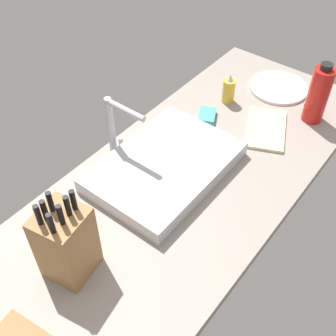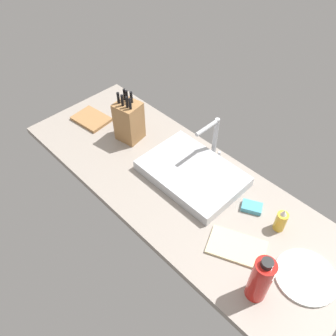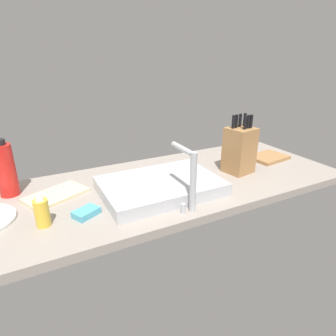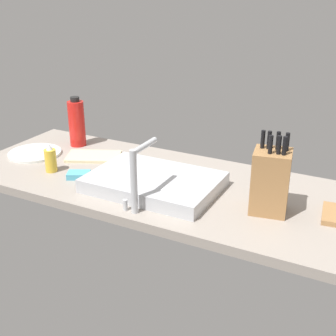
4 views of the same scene
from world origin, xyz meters
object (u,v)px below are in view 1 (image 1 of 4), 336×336
at_px(faucet, 116,123).
at_px(water_bottle, 318,95).
at_px(sink_basin, 165,167).
at_px(dish_towel, 266,129).
at_px(dinner_plate, 278,87).
at_px(soap_bottle, 229,90).
at_px(knife_block, 66,243).
at_px(dish_sponge, 207,116).

relative_size(faucet, water_bottle, 0.97).
height_order(faucet, water_bottle, water_bottle).
distance_m(sink_basin, dish_towel, 0.43).
height_order(water_bottle, dinner_plate, water_bottle).
bearing_deg(faucet, dish_towel, -38.02).
distance_m(water_bottle, dinner_plate, 0.24).
relative_size(sink_basin, water_bottle, 2.05).
bearing_deg(water_bottle, faucet, 143.54).
distance_m(soap_bottle, dish_towel, 0.22).
bearing_deg(dish_towel, knife_block, 171.07).
distance_m(dinner_plate, dish_towel, 0.28).
distance_m(soap_bottle, dinner_plate, 0.24).
bearing_deg(dinner_plate, faucet, 160.40).
bearing_deg(dinner_plate, soap_bottle, 149.43).
relative_size(sink_basin, soap_bottle, 3.92).
bearing_deg(soap_bottle, dish_towel, -107.13).
bearing_deg(dish_sponge, knife_block, -174.25).
height_order(sink_basin, faucet, faucet).
relative_size(dish_towel, dish_sponge, 2.62).
bearing_deg(faucet, sink_basin, -80.67).
xyz_separation_m(sink_basin, knife_block, (-0.44, -0.03, 0.09)).
relative_size(sink_basin, dish_sponge, 5.40).
xyz_separation_m(dinner_plate, dish_towel, (-0.27, -0.09, 0.00)).
distance_m(dish_towel, dish_sponge, 0.22).
distance_m(sink_basin, faucet, 0.21).
height_order(knife_block, dish_towel, knife_block).
distance_m(sink_basin, knife_block, 0.45).
height_order(faucet, dish_sponge, faucet).
xyz_separation_m(soap_bottle, dish_towel, (-0.06, -0.21, -0.05)).
bearing_deg(faucet, water_bottle, -36.46).
bearing_deg(soap_bottle, faucet, 165.41).
distance_m(soap_bottle, dish_sponge, 0.15).
xyz_separation_m(faucet, dish_towel, (0.43, -0.34, -0.14)).
bearing_deg(faucet, soap_bottle, -14.59).
bearing_deg(faucet, knife_block, -153.52).
xyz_separation_m(dinner_plate, dish_sponge, (-0.34, 0.12, 0.01)).
xyz_separation_m(knife_block, dish_sponge, (0.76, 0.08, -0.10)).
bearing_deg(sink_basin, faucet, 99.33).
bearing_deg(knife_block, dish_sponge, -4.48).
distance_m(knife_block, water_bottle, 1.03).
relative_size(faucet, knife_block, 0.81).
relative_size(faucet, dinner_plate, 0.96).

